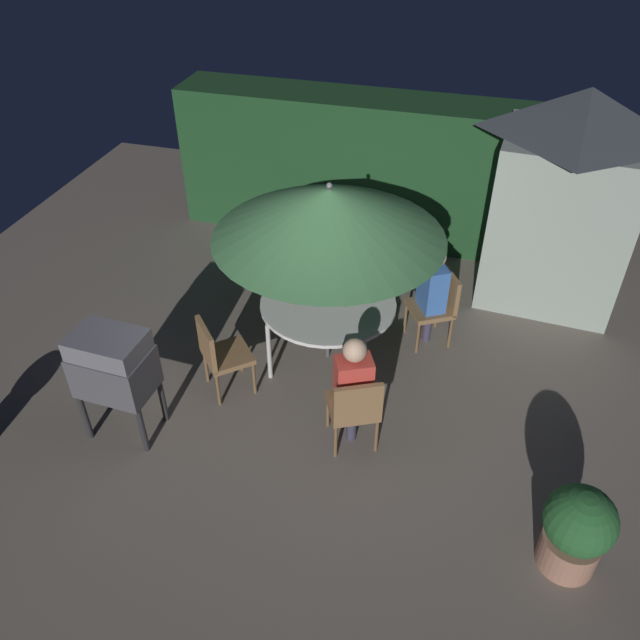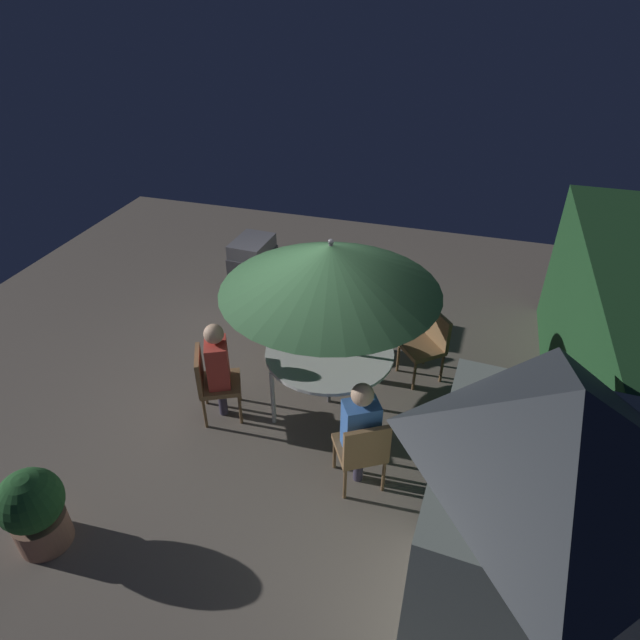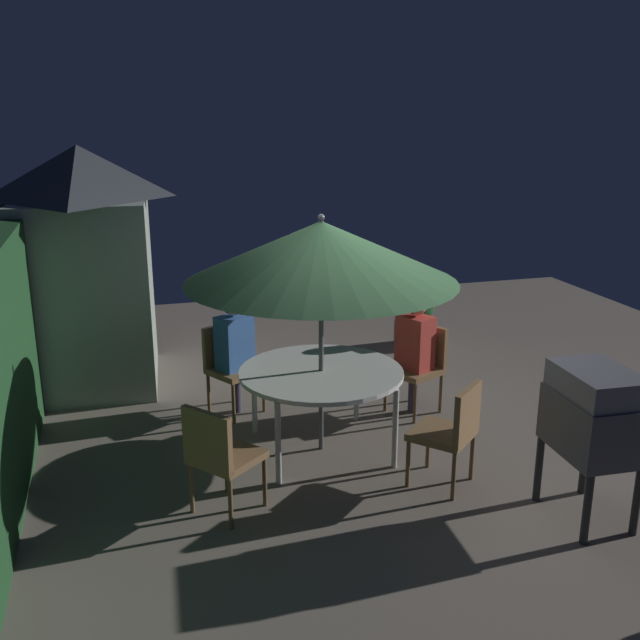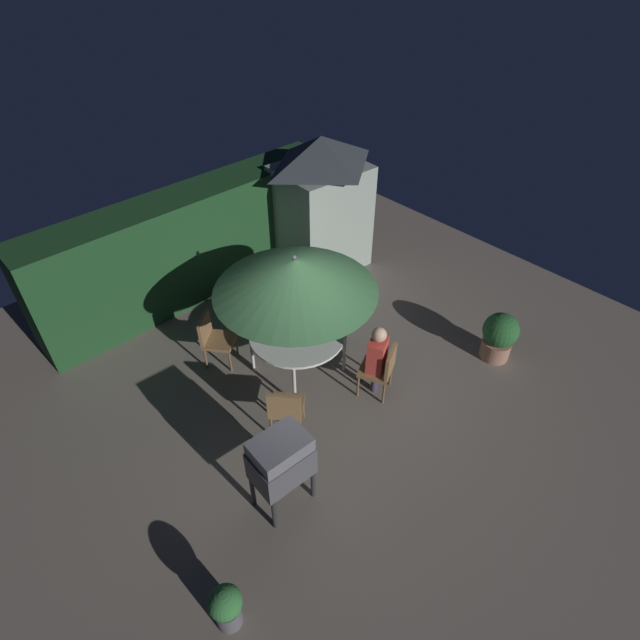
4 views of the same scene
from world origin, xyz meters
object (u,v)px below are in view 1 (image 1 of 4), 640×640
Objects in this scene: bbq_grill at (113,365)px; person_in_red at (353,380)px; patio_umbrella at (329,213)px; chair_toward_house at (219,353)px; garden_shed at (564,198)px; chair_near_shed at (355,407)px; person_in_blue at (433,285)px; patio_table at (328,306)px; chair_toward_hedge at (284,260)px; potted_plant_by_shed at (577,529)px; chair_far_side at (437,303)px.

bbq_grill is 0.95× the size of person_in_red.
chair_toward_house is at bearing -138.34° from patio_umbrella.
garden_shed reaches higher than chair_near_shed.
chair_near_shed is 0.71× the size of person_in_blue.
chair_toward_hedge reaches higher than patio_table.
chair_toward_hedge is 1.00× the size of chair_toward_house.
chair_toward_house is (-0.94, -0.84, -0.20)m from patio_table.
patio_umbrella is 1.97× the size of bbq_grill.
potted_plant_by_shed is 3.02m from person_in_blue.
patio_umbrella is 2.63× the size of chair_toward_hedge.
chair_toward_house is 1.05× the size of potted_plant_by_shed.
garden_shed is 2.01m from chair_far_side.
person_in_blue is (2.70, 2.23, -0.06)m from bbq_grill.
chair_near_shed is 2.68m from chair_toward_hedge.
person_in_red is at bearing -11.56° from chair_toward_house.
patio_umbrella is 3.53m from potted_plant_by_shed.
bbq_grill reaches higher than potted_plant_by_shed.
patio_umbrella is at bearing 115.72° from person_in_red.
patio_table is 1.17× the size of person_in_red.
chair_near_shed is (2.24, 0.40, -0.33)m from bbq_grill.
chair_toward_hedge is (0.80, 2.66, -0.33)m from bbq_grill.
chair_far_side is 0.71× the size of person_in_blue.
chair_far_side is 2.54m from chair_toward_house.
chair_toward_hedge is at bearing 122.69° from person_in_red.
patio_table is 1.64× the size of chair_far_side.
patio_umbrella is 1.61m from person_in_blue.
chair_toward_house is (-2.06, -1.49, 0.00)m from chair_far_side.
chair_near_shed is at bearing -104.16° from person_in_blue.
chair_toward_house is 0.71× the size of person_in_blue.
patio_umbrella reaches higher than chair_toward_house.
person_in_blue is (1.90, -0.44, 0.26)m from chair_toward_hedge.
bbq_grill is at bearing -167.79° from person_in_red.
chair_toward_hedge is (-3.21, -0.96, -0.83)m from garden_shed.
person_in_red is (-0.57, -1.79, 0.26)m from chair_far_side.
chair_far_side is (2.78, 2.27, -0.33)m from bbq_grill.
patio_table is at bearing 41.66° from chair_toward_house.
garden_shed is 5.43m from bbq_grill.
garden_shed is 3.67m from person_in_red.
garden_shed reaches higher than chair_toward_house.
chair_near_shed is 1.05× the size of potted_plant_by_shed.
patio_umbrella is 1.89m from chair_near_shed.
chair_toward_hedge is at bearing 168.69° from chair_far_side.
chair_toward_hedge is 2.61m from person_in_red.
person_in_red is (1.49, -0.30, 0.26)m from chair_toward_house.
chair_toward_house is at bearing 165.96° from chair_near_shed.
chair_toward_house is (0.71, 0.78, -0.33)m from bbq_grill.
bbq_grill is 3.60m from chair_far_side.
person_in_red is at bearing -105.89° from person_in_blue.
patio_table is at bearing 44.39° from bbq_grill.
garden_shed is 2.94× the size of chair_near_shed.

